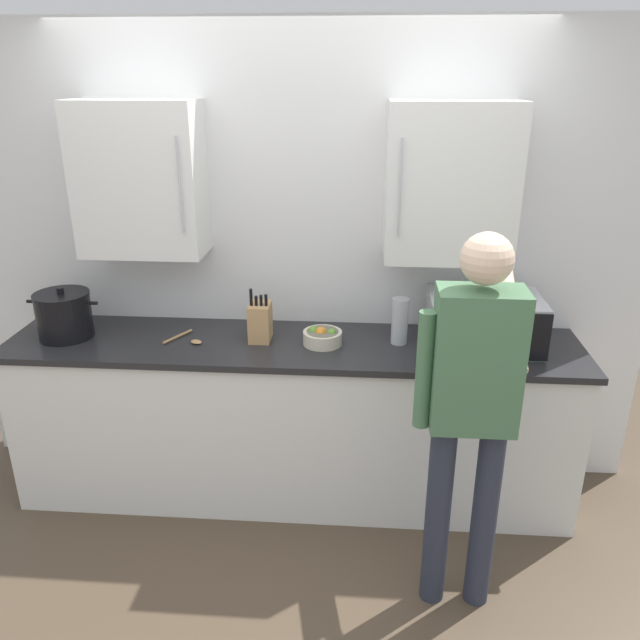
% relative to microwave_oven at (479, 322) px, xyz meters
% --- Properties ---
extents(ground_plane, '(9.80, 9.80, 0.00)m').
position_rel_microwave_oven_xyz_m(ground_plane, '(-0.96, -0.95, -1.06)').
color(ground_plane, '#4C3D2D').
extents(back_wall_tiled, '(3.84, 0.44, 2.51)m').
position_rel_microwave_oven_xyz_m(back_wall_tiled, '(-0.96, 0.27, 0.31)').
color(back_wall_tiled, white).
rests_on(back_wall_tiled, ground_plane).
extents(counter_unit, '(3.02, 0.62, 0.93)m').
position_rel_microwave_oven_xyz_m(counter_unit, '(-0.96, -0.03, -0.60)').
color(counter_unit, white).
rests_on(counter_unit, ground_plane).
extents(microwave_oven, '(0.57, 0.79, 0.26)m').
position_rel_microwave_oven_xyz_m(microwave_oven, '(0.00, 0.00, 0.00)').
color(microwave_oven, '#B7BABF').
rests_on(microwave_oven, counter_unit).
extents(thermos_flask, '(0.09, 0.09, 0.25)m').
position_rel_microwave_oven_xyz_m(thermos_flask, '(-0.40, 0.01, -0.01)').
color(thermos_flask, '#B7BABF').
rests_on(thermos_flask, counter_unit).
extents(wooden_spoon, '(0.21, 0.19, 0.02)m').
position_rel_microwave_oven_xyz_m(wooden_spoon, '(-1.51, -0.05, -0.12)').
color(wooden_spoon, tan).
rests_on(wooden_spoon, counter_unit).
extents(knife_block, '(0.11, 0.15, 0.29)m').
position_rel_microwave_oven_xyz_m(knife_block, '(-1.13, -0.01, -0.03)').
color(knife_block, tan).
rests_on(knife_block, counter_unit).
extents(fruit_bowl, '(0.20, 0.20, 0.10)m').
position_rel_microwave_oven_xyz_m(fruit_bowl, '(-0.80, -0.04, -0.09)').
color(fruit_bowl, beige).
rests_on(fruit_bowl, counter_unit).
extents(stock_pot, '(0.38, 0.29, 0.28)m').
position_rel_microwave_oven_xyz_m(stock_pot, '(-2.17, -0.04, -0.01)').
color(stock_pot, black).
rests_on(stock_pot, counter_unit).
extents(person_figure, '(0.44, 0.57, 1.71)m').
position_rel_microwave_oven_xyz_m(person_figure, '(-0.14, -0.76, -0.04)').
color(person_figure, '#282D3D').
rests_on(person_figure, ground_plane).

